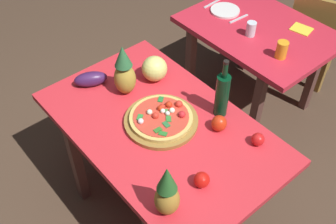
% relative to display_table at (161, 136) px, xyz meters
% --- Properties ---
extents(ground_plane, '(10.00, 10.00, 0.00)m').
position_rel_display_table_xyz_m(ground_plane, '(0.00, 0.00, -0.67)').
color(ground_plane, '#4C3828').
extents(display_table, '(1.38, 0.86, 0.75)m').
position_rel_display_table_xyz_m(display_table, '(0.00, 0.00, 0.00)').
color(display_table, brown).
rests_on(display_table, ground_plane).
extents(background_table, '(1.06, 0.78, 0.75)m').
position_rel_display_table_xyz_m(background_table, '(-0.28, 1.15, -0.02)').
color(background_table, brown).
rests_on(background_table, ground_plane).
extents(dining_chair, '(0.52, 0.52, 0.85)m').
position_rel_display_table_xyz_m(dining_chair, '(-0.17, 1.77, -0.18)').
color(dining_chair, olive).
rests_on(dining_chair, ground_plane).
extents(pizza_board, '(0.41, 0.41, 0.02)m').
position_rel_display_table_xyz_m(pizza_board, '(-0.01, 0.01, 0.10)').
color(pizza_board, olive).
rests_on(pizza_board, display_table).
extents(pizza, '(0.35, 0.35, 0.06)m').
position_rel_display_table_xyz_m(pizza, '(-0.01, 0.02, 0.13)').
color(pizza, '#D5B95D').
rests_on(pizza, pizza_board).
extents(wine_bottle, '(0.08, 0.08, 0.37)m').
position_rel_display_table_xyz_m(wine_bottle, '(0.14, 0.32, 0.23)').
color(wine_bottle, '#07321A').
rests_on(wine_bottle, display_table).
extents(pineapple_left, '(0.12, 0.12, 0.32)m').
position_rel_display_table_xyz_m(pineapple_left, '(0.43, -0.32, 0.23)').
color(pineapple_left, '#B0802F').
rests_on(pineapple_left, display_table).
extents(pineapple_right, '(0.13, 0.13, 0.33)m').
position_rel_display_table_xyz_m(pineapple_right, '(-0.34, 0.02, 0.24)').
color(pineapple_right, '#AF9336').
rests_on(pineapple_right, display_table).
extents(melon, '(0.16, 0.16, 0.16)m').
position_rel_display_table_xyz_m(melon, '(-0.33, 0.22, 0.17)').
color(melon, '#E0DF75').
rests_on(melon, display_table).
extents(bell_pepper, '(0.08, 0.08, 0.09)m').
position_rel_display_table_xyz_m(bell_pepper, '(0.22, 0.22, 0.13)').
color(bell_pepper, red).
rests_on(bell_pepper, display_table).
extents(eggplant, '(0.17, 0.22, 0.09)m').
position_rel_display_table_xyz_m(eggplant, '(-0.53, -0.11, 0.13)').
color(eggplant, '#3D1D4C').
rests_on(eggplant, display_table).
extents(tomato_near_board, '(0.07, 0.07, 0.07)m').
position_rel_display_table_xyz_m(tomato_near_board, '(0.43, 0.30, 0.12)').
color(tomato_near_board, red).
rests_on(tomato_near_board, display_table).
extents(tomato_at_corner, '(0.08, 0.08, 0.08)m').
position_rel_display_table_xyz_m(tomato_at_corner, '(0.43, -0.10, 0.13)').
color(tomato_at_corner, red).
rests_on(tomato_at_corner, display_table).
extents(drinking_glass_juice, '(0.07, 0.07, 0.12)m').
position_rel_display_table_xyz_m(drinking_glass_juice, '(0.04, 0.99, 0.15)').
color(drinking_glass_juice, orange).
rests_on(drinking_glass_juice, background_table).
extents(drinking_glass_water, '(0.07, 0.07, 0.10)m').
position_rel_display_table_xyz_m(drinking_glass_water, '(-0.26, 1.03, 0.14)').
color(drinking_glass_water, silver).
rests_on(drinking_glass_water, background_table).
extents(dinner_plate, '(0.22, 0.22, 0.02)m').
position_rel_display_table_xyz_m(dinner_plate, '(-0.59, 1.12, 0.10)').
color(dinner_plate, white).
rests_on(dinner_plate, background_table).
extents(fork_utensil, '(0.03, 0.18, 0.01)m').
position_rel_display_table_xyz_m(fork_utensil, '(-0.73, 1.12, 0.09)').
color(fork_utensil, silver).
rests_on(fork_utensil, background_table).
extents(knife_utensil, '(0.03, 0.18, 0.01)m').
position_rel_display_table_xyz_m(knife_utensil, '(-0.45, 1.12, 0.09)').
color(knife_utensil, silver).
rests_on(knife_utensil, background_table).
extents(napkin_folded, '(0.16, 0.15, 0.01)m').
position_rel_display_table_xyz_m(napkin_folded, '(-0.07, 1.36, 0.09)').
color(napkin_folded, yellow).
rests_on(napkin_folded, background_table).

